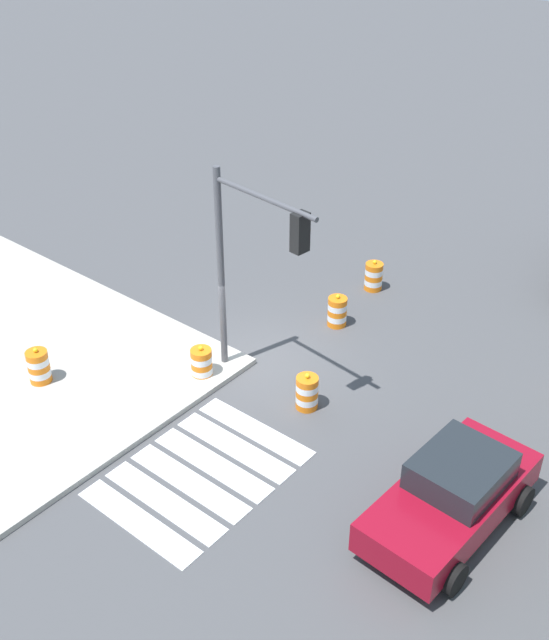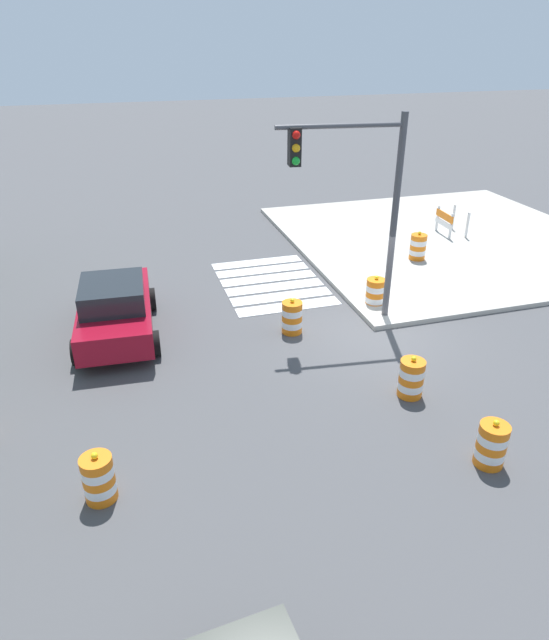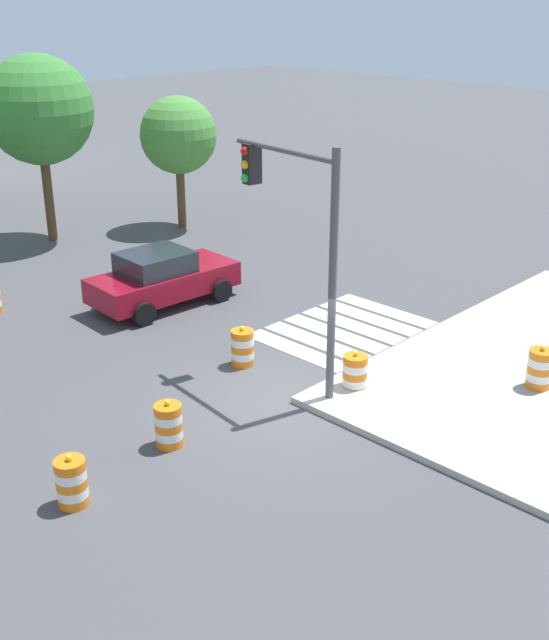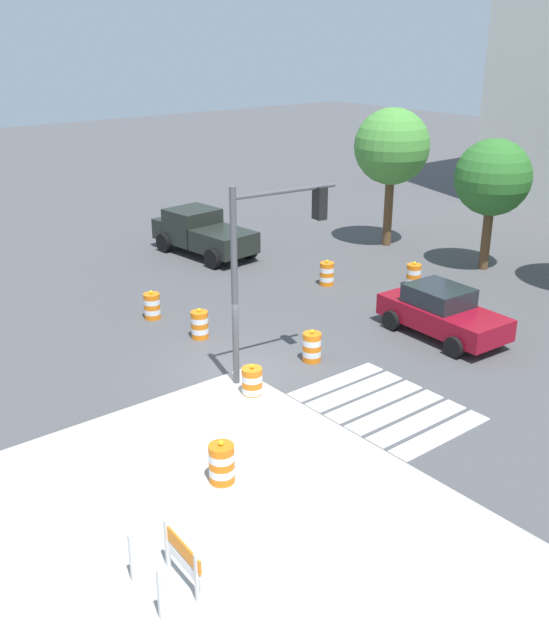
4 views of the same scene
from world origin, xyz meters
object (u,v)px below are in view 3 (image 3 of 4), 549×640
Objects in this scene: sports_car at (162,278)px; traffic_barrel_crosswalk_end at (243,347)px; traffic_barrel_lane_center at (355,374)px; traffic_light_pole at (297,222)px; traffic_barrel_near_corner at (72,482)px; street_tree_streetside_mid at (39,110)px; traffic_barrel_on_sidewalk at (540,369)px; traffic_barrel_far_curb at (169,425)px; street_tree_corner_lot at (178,136)px.

traffic_barrel_crosswalk_end is (-1.17, -4.58, -0.36)m from sports_car.
traffic_barrel_lane_center is (0.79, -2.86, 0.00)m from traffic_barrel_crosswalk_end.
traffic_barrel_lane_center is 3.72m from traffic_light_pole.
traffic_barrel_near_corner is 17.38m from street_tree_streetside_mid.
traffic_barrel_crosswalk_end is at bearing 105.45° from traffic_barrel_lane_center.
traffic_barrel_on_sidewalk is (3.66, -5.87, 0.15)m from traffic_barrel_crosswalk_end.
traffic_barrel_far_curb is 1.00× the size of traffic_barrel_lane_center.
traffic_barrel_far_curb is 5.07m from traffic_light_pole.
traffic_barrel_lane_center is (6.85, -0.88, 0.00)m from traffic_barrel_near_corner.
traffic_barrel_lane_center is 0.16× the size of street_tree_streetside_mid.
traffic_barrel_crosswalk_end is 0.19× the size of traffic_light_pole.
traffic_barrel_on_sidewalk is at bearing -49.78° from traffic_light_pole.
traffic_barrel_crosswalk_end is 1.00× the size of traffic_barrel_on_sidewalk.
traffic_barrel_far_curb is at bearing -155.56° from traffic_barrel_crosswalk_end.
traffic_light_pole is at bearing -0.33° from traffic_barrel_far_curb.
street_tree_corner_lot reaches higher than traffic_barrel_near_corner.
traffic_barrel_lane_center is 0.21× the size of street_tree_corner_lot.
traffic_barrel_on_sidewalk reaches higher than traffic_barrel_far_curb.
traffic_barrel_near_corner and traffic_barrel_lane_center have the same top height.
sports_car is at bearing 103.43° from traffic_barrel_on_sidewalk.
traffic_light_pole reaches higher than traffic_barrel_on_sidewalk.
traffic_barrel_crosswalk_end is at bearing 18.05° from traffic_barrel_near_corner.
traffic_barrel_near_corner and traffic_barrel_crosswalk_end have the same top height.
traffic_barrel_near_corner is 1.00× the size of traffic_barrel_on_sidewalk.
street_tree_corner_lot reaches higher than traffic_barrel_on_sidewalk.
traffic_barrel_near_corner is 1.00× the size of traffic_barrel_crosswalk_end.
traffic_barrel_crosswalk_end is at bearing 93.53° from traffic_light_pole.
traffic_barrel_far_curb is at bearing 179.67° from traffic_light_pole.
traffic_barrel_far_curb is 0.19× the size of traffic_light_pole.
street_tree_corner_lot is (3.15, 16.39, 2.89)m from traffic_barrel_on_sidewalk.
traffic_barrel_near_corner is at bearing -120.14° from street_tree_streetside_mid.
traffic_barrel_far_curb is at bearing 149.79° from traffic_barrel_on_sidewalk.
street_tree_corner_lot reaches higher than traffic_barrel_far_curb.
street_tree_streetside_mid reaches higher than traffic_barrel_crosswalk_end.
traffic_light_pole is 0.84× the size of street_tree_streetside_mid.
street_tree_streetside_mid is at bearing 79.17° from traffic_barrel_crosswalk_end.
traffic_barrel_near_corner is 6.37m from traffic_barrel_crosswalk_end.
sports_car is 4.31× the size of traffic_barrel_lane_center.
sports_car is 8.62m from street_tree_corner_lot.
street_tree_corner_lot is at bearing 46.43° from sports_car.
traffic_light_pole is (-3.56, 4.21, 3.31)m from traffic_barrel_on_sidewalk.
traffic_barrel_crosswalk_end is 13.51m from street_tree_streetside_mid.
traffic_barrel_on_sidewalk is 16.94m from street_tree_corner_lot.
traffic_barrel_lane_center is (4.39, -1.22, 0.00)m from traffic_barrel_far_curb.
traffic_barrel_crosswalk_end is 0.16× the size of street_tree_streetside_mid.
sports_car is 4.31× the size of traffic_barrel_far_curb.
sports_car is at bearing 42.22° from traffic_barrel_near_corner.
traffic_barrel_near_corner is 18.19m from street_tree_corner_lot.
sports_car reaches higher than traffic_barrel_crosswalk_end.
traffic_barrel_crosswalk_end is 1.00× the size of traffic_barrel_lane_center.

